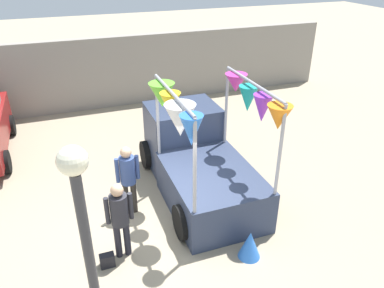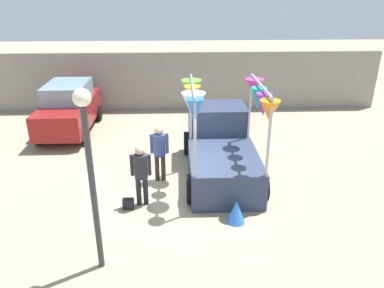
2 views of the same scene
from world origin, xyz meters
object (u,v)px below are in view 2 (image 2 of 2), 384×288
(person_customer, at_px, (141,170))
(folded_kite_bundle_azure, at_px, (236,211))
(street_lamp, at_px, (89,158))
(vendor_truck, at_px, (220,144))
(handbag, at_px, (128,204))
(person_vendor, at_px, (159,148))
(parked_car, at_px, (69,108))

(person_customer, distance_m, folded_kite_bundle_azure, 2.58)
(person_customer, bearing_deg, folded_kite_bundle_azure, -21.28)
(street_lamp, bearing_deg, vendor_truck, 54.97)
(folded_kite_bundle_azure, bearing_deg, handbag, 165.25)
(person_vendor, bearing_deg, vendor_truck, 15.46)
(person_customer, bearing_deg, vendor_truck, 38.94)
(street_lamp, bearing_deg, folded_kite_bundle_azure, 25.20)
(handbag, bearing_deg, person_customer, 29.74)
(person_vendor, xyz_separation_m, handbag, (-0.77, -1.49, -0.89))
(person_customer, height_order, handbag, person_customer)
(vendor_truck, distance_m, parked_car, 6.53)
(parked_car, distance_m, person_customer, 6.31)
(vendor_truck, xyz_separation_m, folded_kite_bundle_azure, (0.11, -2.68, -0.62))
(handbag, bearing_deg, folded_kite_bundle_azure, -14.75)
(vendor_truck, relative_size, parked_car, 1.01)
(person_customer, xyz_separation_m, person_vendor, (0.42, 1.29, 0.02))
(person_vendor, relative_size, handbag, 6.07)
(street_lamp, bearing_deg, parked_car, 108.23)
(vendor_truck, height_order, folded_kite_bundle_azure, vendor_truck)
(person_vendor, height_order, handbag, person_vendor)
(person_customer, distance_m, person_vendor, 1.35)
(person_customer, relative_size, street_lamp, 0.45)
(parked_car, relative_size, folded_kite_bundle_azure, 6.67)
(person_customer, distance_m, street_lamp, 2.80)
(vendor_truck, xyz_separation_m, street_lamp, (-2.86, -4.08, 1.53))
(street_lamp, bearing_deg, handbag, 81.65)
(person_vendor, bearing_deg, folded_kite_bundle_azure, -49.09)
(parked_car, bearing_deg, handbag, -63.12)
(person_customer, bearing_deg, street_lamp, -105.97)
(handbag, height_order, street_lamp, street_lamp)
(handbag, bearing_deg, person_vendor, 62.62)
(vendor_truck, relative_size, handbag, 14.49)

